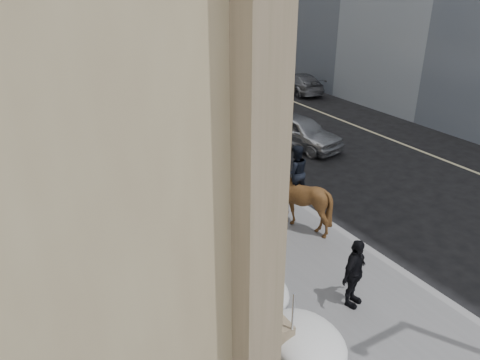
# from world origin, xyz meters

# --- Properties ---
(ground) EXTENTS (140.00, 140.00, 0.00)m
(ground) POSITION_xyz_m (0.00, 0.00, 0.00)
(ground) COLOR black
(ground) RESTS_ON ground
(sidewalk) EXTENTS (5.00, 80.00, 0.12)m
(sidewalk) POSITION_xyz_m (0.00, 10.00, 0.06)
(sidewalk) COLOR #5A5A5D
(sidewalk) RESTS_ON ground
(curb) EXTENTS (0.24, 80.00, 0.12)m
(curb) POSITION_xyz_m (2.62, 10.00, 0.06)
(curb) COLOR slate
(curb) RESTS_ON ground
(lane_line) EXTENTS (0.15, 70.00, 0.01)m
(lane_line) POSITION_xyz_m (10.50, 10.00, 0.01)
(lane_line) COLOR #BFB78C
(lane_line) RESTS_ON ground
(far_podium) EXTENTS (2.00, 80.00, 4.00)m
(far_podium) POSITION_xyz_m (15.50, 10.00, 2.00)
(far_podium) COLOR #716249
(far_podium) RESTS_ON ground
(streetlight_mid) EXTENTS (1.71, 0.24, 8.00)m
(streetlight_mid) POSITION_xyz_m (2.74, 14.00, 4.58)
(streetlight_mid) COLOR #2D2D30
(streetlight_mid) RESTS_ON ground
(streetlight_far) EXTENTS (1.71, 0.24, 8.00)m
(streetlight_far) POSITION_xyz_m (2.74, 34.00, 4.58)
(streetlight_far) COLOR #2D2D30
(streetlight_far) RESTS_ON ground
(traffic_signal) EXTENTS (4.10, 0.22, 6.00)m
(traffic_signal) POSITION_xyz_m (2.07, 22.00, 4.00)
(traffic_signal) COLOR #2D2D30
(traffic_signal) RESTS_ON ground
(snow_bank) EXTENTS (1.70, 18.10, 0.76)m
(snow_bank) POSITION_xyz_m (-1.42, 8.11, 0.47)
(snow_bank) COLOR silver
(snow_bank) RESTS_ON sidewalk
(mounted_horse_left) EXTENTS (1.66, 2.60, 2.68)m
(mounted_horse_left) POSITION_xyz_m (-0.80, 4.13, 1.20)
(mounted_horse_left) COLOR #492E16
(mounted_horse_left) RESTS_ON sidewalk
(mounted_horse_right) EXTENTS (2.05, 2.19, 2.68)m
(mounted_horse_right) POSITION_xyz_m (1.51, 2.32, 1.24)
(mounted_horse_right) COLOR #3F2712
(mounted_horse_right) RESTS_ON sidewalk
(pedestrian) EXTENTS (1.13, 0.78, 1.79)m
(pedestrian) POSITION_xyz_m (0.49, -1.33, 1.01)
(pedestrian) COLOR black
(pedestrian) RESTS_ON sidewalk
(car_silver) EXTENTS (2.51, 4.50, 1.45)m
(car_silver) POSITION_xyz_m (6.16, 8.29, 0.72)
(car_silver) COLOR #B3B5BB
(car_silver) RESTS_ON ground
(car_grey) EXTENTS (2.48, 4.50, 1.23)m
(car_grey) POSITION_xyz_m (12.20, 16.23, 0.62)
(car_grey) COLOR slate
(car_grey) RESTS_ON ground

